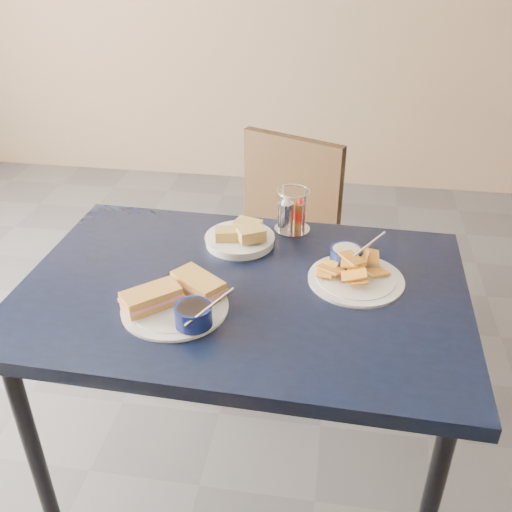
# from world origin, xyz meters

# --- Properties ---
(ground) EXTENTS (6.00, 6.00, 0.00)m
(ground) POSITION_xyz_m (0.00, 0.00, 0.00)
(ground) COLOR #4B4B4F
(ground) RESTS_ON ground
(dining_table) EXTENTS (1.19, 0.81, 0.75)m
(dining_table) POSITION_xyz_m (-0.24, 0.07, 0.68)
(dining_table) COLOR black
(dining_table) RESTS_ON ground
(chair_far) EXTENTS (0.54, 0.54, 0.88)m
(chair_far) POSITION_xyz_m (-0.25, 0.80, 0.50)
(chair_far) COLOR black
(chair_far) RESTS_ON ground
(sandwich_plate) EXTENTS (0.30, 0.27, 0.12)m
(sandwich_plate) POSITION_xyz_m (-0.37, -0.05, 0.77)
(sandwich_plate) COLOR white
(sandwich_plate) RESTS_ON dining_table
(plantain_plate) EXTENTS (0.26, 0.26, 0.12)m
(plantain_plate) POSITION_xyz_m (0.05, 0.17, 0.77)
(plantain_plate) COLOR white
(plantain_plate) RESTS_ON dining_table
(bread_basket) EXTENTS (0.20, 0.20, 0.07)m
(bread_basket) POSITION_xyz_m (-0.28, 0.29, 0.77)
(bread_basket) COLOR white
(bread_basket) RESTS_ON dining_table
(condiment_caddy) EXTENTS (0.11, 0.11, 0.14)m
(condiment_caddy) POSITION_xyz_m (-0.14, 0.40, 0.81)
(condiment_caddy) COLOR silver
(condiment_caddy) RESTS_ON dining_table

